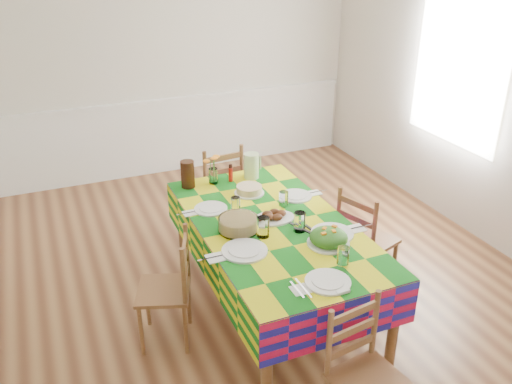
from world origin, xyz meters
The scene contains 23 objects.
room centered at (0.00, 0.00, 1.35)m, with size 4.58×5.08×2.78m.
wainscot centered at (0.00, 2.48, 0.49)m, with size 4.41×0.06×0.92m.
window_right centered at (2.23, 0.30, 1.50)m, with size 1.40×1.40×0.00m, color white.
dining_table centered at (-0.07, -0.54, 0.69)m, with size 1.07×1.99×0.77m.
setting_near_head centered at (-0.01, -1.29, 0.80)m, with size 0.45×0.30×0.13m.
setting_left_near centered at (-0.34, -0.76, 0.81)m, with size 0.56×0.33×0.15m.
setting_left_far centered at (-0.36, -0.19, 0.80)m, with size 0.46×0.28×0.12m.
setting_right_near centered at (0.19, -0.79, 0.81)m, with size 0.57×0.33×0.14m.
setting_right_far centered at (0.23, -0.24, 0.80)m, with size 0.49×0.28×0.12m.
meat_platter centered at (-0.03, -0.48, 0.80)m, with size 0.31×0.23×0.06m.
salad_platter centered at (0.16, -0.94, 0.82)m, with size 0.29×0.29×0.12m.
pasta_bowl centered at (-0.33, -0.53, 0.82)m, with size 0.28×0.28×0.10m.
cake centered at (-0.04, 0.00, 0.81)m, with size 0.24×0.24×0.07m.
serving_utensils centered at (0.11, -0.65, 0.78)m, with size 0.15×0.35×0.01m.
flower_vase centered at (-0.24, 0.30, 0.88)m, with size 0.16×0.13×0.25m.
hot_sauce centered at (-0.09, 0.28, 0.85)m, with size 0.04×0.04×0.15m, color #B1140E.
green_pitcher centered at (0.10, 0.28, 0.88)m, with size 0.13×0.13×0.22m, color #BBDA9A.
tea_pitcher centered at (-0.45, 0.31, 0.89)m, with size 0.11×0.11×0.23m, color black.
name_card centered at (-0.04, -1.46, 0.78)m, with size 0.09×0.03×0.02m, color white.
chair_near centered at (-0.07, -1.79, 0.43)m, with size 0.44×0.43×0.88m.
chair_far centered at (-0.06, 0.72, 0.47)m, with size 0.47×0.45×0.96m.
chair_left centered at (-0.87, -0.55, 0.42)m, with size 0.47×0.48×0.86m.
chair_right centered at (0.73, -0.55, 0.45)m, with size 0.49×0.51×0.91m.
Camera 1 is at (-1.52, -3.66, 2.68)m, focal length 38.00 mm.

